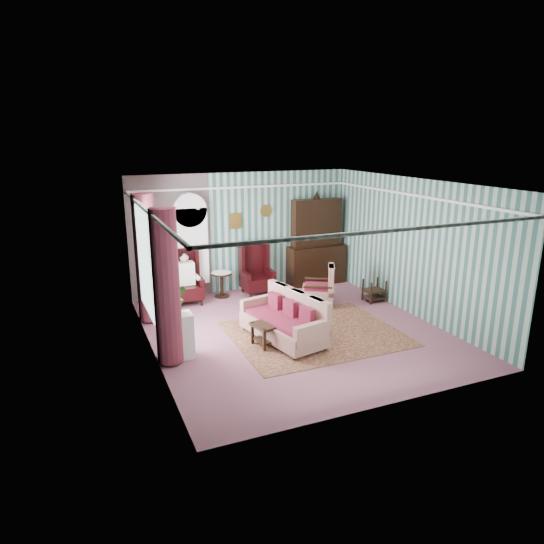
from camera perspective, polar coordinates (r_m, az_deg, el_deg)
name	(u,v)px	position (r m, az deg, el deg)	size (l,w,h in m)	color
floor	(295,331)	(9.70, 2.69, -6.92)	(6.00, 6.00, 0.00)	#7F4A59
room_shell	(262,232)	(9.03, -1.18, 4.72)	(5.53, 6.02, 2.91)	#345E56
bookcase	(191,252)	(11.49, -9.50, 2.38)	(0.80, 0.28, 2.24)	white
dresser_hutch	(317,239)	(12.50, 5.28, 3.89)	(1.50, 0.56, 2.36)	black
wingback_left	(185,277)	(11.20, -10.16, -0.63)	(0.76, 0.80, 1.25)	black
wingback_right	(257,269)	(11.68, -1.77, 0.30)	(0.76, 0.80, 1.25)	black
seated_woman	(185,279)	(11.21, -10.15, -0.80)	(0.44, 0.40, 1.18)	white
round_side_table	(222,285)	(11.64, -5.93, -1.49)	(0.50, 0.50, 0.60)	black
nest_table	(374,290)	(11.52, 11.92, -2.11)	(0.45, 0.38, 0.54)	black
plant_stand	(177,336)	(8.58, -11.14, -7.44)	(0.55, 0.35, 0.80)	silver
rug	(315,334)	(9.57, 5.10, -7.24)	(3.20, 2.60, 0.01)	#43161B
sofa	(283,312)	(9.07, 1.31, -4.77)	(1.85, 1.07, 1.11)	beige
floral_armchair	(318,286)	(11.01, 5.42, -1.65)	(0.77, 0.73, 0.91)	#C3B797
coffee_table	(274,332)	(9.07, 0.27, -7.11)	(0.82, 0.49, 0.42)	black
potted_plant_a	(176,305)	(8.31, -11.24, -3.86)	(0.34, 0.29, 0.37)	#265B1C
potted_plant_b	(178,298)	(8.48, -10.99, -3.05)	(0.27, 0.21, 0.48)	#1E571B
potted_plant_c	(167,302)	(8.41, -12.29, -3.52)	(0.23, 0.23, 0.42)	#21551A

